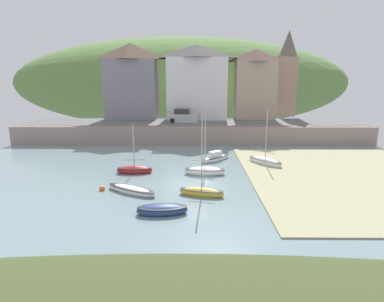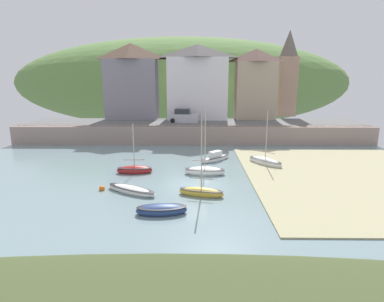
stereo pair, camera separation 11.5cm
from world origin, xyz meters
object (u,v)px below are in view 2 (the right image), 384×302
(sailboat_white_hull, at_px, (131,190))
(waterfront_building_left, at_px, (132,81))
(dinghy_open_wooden, at_px, (265,162))
(sailboat_blue_trim, at_px, (215,158))
(sailboat_far_left, at_px, (201,192))
(sailboat_nearest_shore, at_px, (205,171))
(mooring_buoy, at_px, (102,189))
(waterfront_building_centre, at_px, (197,82))
(waterfront_building_right, at_px, (255,84))
(rowboat_small_beached, at_px, (135,170))
(church_with_spire, at_px, (288,73))
(fishing_boat_green, at_px, (162,210))
(parked_car_near_slipway, at_px, (184,117))

(sailboat_white_hull, bearing_deg, waterfront_building_left, 130.58)
(sailboat_white_hull, height_order, dinghy_open_wooden, dinghy_open_wooden)
(sailboat_blue_trim, distance_m, sailboat_far_left, 10.48)
(sailboat_nearest_shore, height_order, sailboat_white_hull, sailboat_nearest_shore)
(waterfront_building_left, relative_size, mooring_buoy, 25.44)
(waterfront_building_centre, relative_size, sailboat_nearest_shore, 1.87)
(waterfront_building_centre, xyz_separation_m, dinghy_open_wooden, (6.85, -18.89, -7.75))
(waterfront_building_left, height_order, waterfront_building_right, waterfront_building_left)
(dinghy_open_wooden, height_order, sailboat_far_left, sailboat_far_left)
(sailboat_nearest_shore, bearing_deg, sailboat_blue_trim, 79.53)
(rowboat_small_beached, bearing_deg, sailboat_blue_trim, 27.10)
(church_with_spire, distance_m, rowboat_small_beached, 34.41)
(dinghy_open_wooden, bearing_deg, fishing_boat_green, -76.89)
(sailboat_nearest_shore, distance_m, mooring_buoy, 9.29)
(waterfront_building_left, relative_size, sailboat_far_left, 1.83)
(sailboat_nearest_shore, relative_size, sailboat_far_left, 0.96)
(waterfront_building_centre, bearing_deg, rowboat_small_beached, -105.06)
(waterfront_building_left, xyz_separation_m, parked_car_near_slipway, (8.21, -4.50, -4.98))
(sailboat_white_hull, height_order, parked_car_near_slipway, parked_car_near_slipway)
(waterfront_building_centre, height_order, dinghy_open_wooden, waterfront_building_centre)
(dinghy_open_wooden, bearing_deg, sailboat_blue_trim, -147.20)
(waterfront_building_right, xyz_separation_m, church_with_spire, (5.97, 4.00, 1.73))
(waterfront_building_right, relative_size, sailboat_nearest_shore, 1.76)
(fishing_boat_green, xyz_separation_m, mooring_buoy, (-5.16, 4.35, -0.12))
(church_with_spire, bearing_deg, sailboat_nearest_shore, -118.57)
(waterfront_building_centre, distance_m, sailboat_blue_trim, 19.06)
(sailboat_white_hull, xyz_separation_m, rowboat_small_beached, (-0.74, 5.24, 0.08))
(sailboat_nearest_shore, bearing_deg, mooring_buoy, -148.20)
(waterfront_building_right, bearing_deg, parked_car_near_slipway, -157.51)
(rowboat_small_beached, relative_size, sailboat_blue_trim, 1.31)
(rowboat_small_beached, bearing_deg, parked_car_near_slipway, 73.95)
(church_with_spire, distance_m, parked_car_near_slipway, 19.88)
(church_with_spire, relative_size, sailboat_white_hull, 3.08)
(fishing_boat_green, distance_m, sailboat_far_left, 4.19)
(mooring_buoy, bearing_deg, waterfront_building_centre, 74.12)
(waterfront_building_centre, height_order, waterfront_building_right, waterfront_building_centre)
(waterfront_building_right, relative_size, sailboat_far_left, 1.70)
(waterfront_building_right, distance_m, church_with_spire, 7.39)
(parked_car_near_slipway, bearing_deg, waterfront_building_centre, 72.52)
(sailboat_nearest_shore, bearing_deg, dinghy_open_wooden, 32.02)
(mooring_buoy, bearing_deg, rowboat_small_beached, 70.39)
(waterfront_building_left, xyz_separation_m, sailboat_far_left, (10.36, -27.64, -7.88))
(waterfront_building_right, distance_m, mooring_buoy, 32.19)
(rowboat_small_beached, height_order, mooring_buoy, rowboat_small_beached)
(sailboat_nearest_shore, bearing_deg, waterfront_building_right, 73.36)
(dinghy_open_wooden, distance_m, mooring_buoy, 16.32)
(waterfront_building_centre, bearing_deg, waterfront_building_left, 180.00)
(sailboat_nearest_shore, relative_size, dinghy_open_wooden, 1.05)
(waterfront_building_right, xyz_separation_m, fishing_boat_green, (-11.34, -30.91, -7.51))
(waterfront_building_centre, distance_m, sailboat_white_hull, 28.66)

